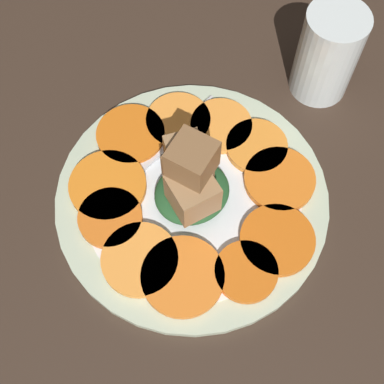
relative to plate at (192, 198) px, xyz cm
name	(u,v)px	position (x,y,z in cm)	size (l,w,h in cm)	color
table_slab	(192,204)	(0.00, 0.00, -1.52)	(120.00, 120.00, 2.00)	#38281E
plate	(192,198)	(0.00, 0.00, 0.00)	(30.89, 30.89, 1.05)	beige
carrot_slice_0	(183,276)	(6.23, 7.22, 1.03)	(8.79, 8.79, 0.90)	orange
carrot_slice_1	(246,272)	(0.51, 10.62, 1.03)	(6.69, 6.69, 0.90)	orange
carrot_slice_2	(277,240)	(-4.41, 9.71, 1.03)	(8.12, 8.12, 0.90)	orange
carrot_slice_3	(280,179)	(-9.20, 4.17, 1.03)	(8.11, 8.11, 0.90)	orange
carrot_slice_4	(257,146)	(-9.74, -0.75, 1.03)	(7.22, 7.22, 0.90)	orange
carrot_slice_5	(221,126)	(-8.04, -5.44, 1.03)	(7.38, 7.38, 0.90)	orange
carrot_slice_6	(178,121)	(-4.24, -8.94, 1.03)	(7.75, 7.75, 0.90)	#F99338
carrot_slice_7	(131,135)	(1.47, -10.56, 1.03)	(8.12, 8.12, 0.90)	orange
carrot_slice_8	(108,185)	(7.18, -6.33, 1.03)	(8.76, 8.76, 0.90)	orange
carrot_slice_9	(110,218)	(9.00, -2.77, 1.03)	(7.08, 7.08, 0.90)	orange
carrot_slice_10	(140,259)	(8.90, 3.10, 1.03)	(8.21, 8.21, 0.90)	#F99539
center_pile	(190,180)	(0.25, 0.04, 4.80)	(8.62, 7.75, 10.40)	#235128
fork	(170,142)	(-1.89, -7.14, 0.78)	(17.21, 4.74, 0.40)	silver
water_glass	(327,54)	(-22.40, -4.19, 5.38)	(7.26, 7.26, 11.80)	silver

